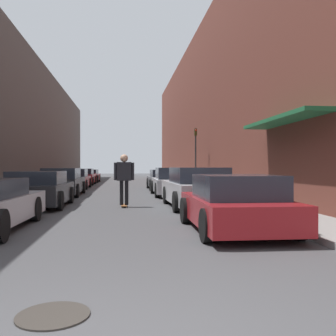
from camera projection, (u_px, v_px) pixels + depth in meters
ground at (119, 191)px, 22.36m from camera, size 110.14×110.14×0.00m
curb_strip_left at (53, 186)px, 26.76m from camera, size 1.80×50.07×0.12m
curb_strip_right at (184, 185)px, 27.89m from camera, size 1.80×50.07×0.12m
building_row_left at (11, 122)px, 26.40m from camera, size 4.90×50.07×9.15m
building_row_right at (222, 109)px, 28.21m from camera, size 4.90×50.07×11.55m
parked_car_left_1 at (39, 190)px, 13.24m from camera, size 2.04×4.03×1.27m
parked_car_left_2 at (62, 182)px, 18.43m from camera, size 1.91×4.69×1.36m
parked_car_left_3 at (74, 179)px, 24.14m from camera, size 1.92×4.71×1.29m
parked_car_left_4 at (83, 177)px, 29.47m from camera, size 1.86×4.13×1.27m
parked_car_left_5 at (89, 176)px, 34.32m from camera, size 1.89×4.33×1.16m
parked_car_right_0 at (235, 204)px, 8.28m from camera, size 2.01×3.98×1.25m
parked_car_right_1 at (197, 188)px, 13.10m from camera, size 2.06×4.56×1.40m
parked_car_right_2 at (174, 182)px, 18.54m from camera, size 2.08×4.42×1.38m
parked_car_right_3 at (164, 180)px, 23.42m from camera, size 1.99×4.06×1.24m
skateboarder at (124, 174)px, 13.23m from camera, size 0.72×0.78×1.87m
manhole_cover at (53, 315)px, 3.57m from camera, size 0.70×0.70×0.02m
traffic_light at (196, 151)px, 23.89m from camera, size 0.16×0.22×3.74m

